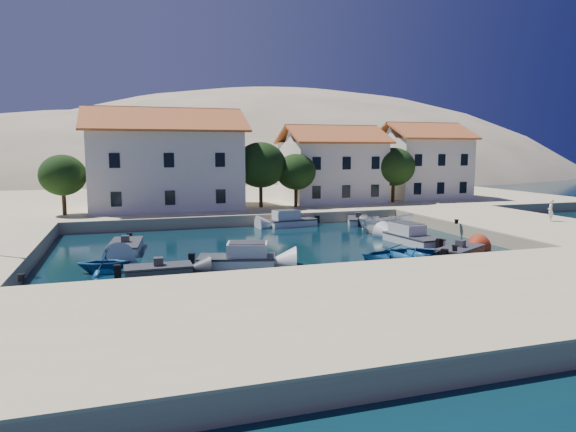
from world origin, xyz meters
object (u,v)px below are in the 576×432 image
at_px(building_right, 422,160).
at_px(boat_east, 386,233).
at_px(building_left, 165,158).
at_px(cabin_cruiser_south, 237,259).
at_px(rowboat_south, 408,262).
at_px(cabin_cruiser_east, 413,237).
at_px(pedestrian, 551,210).
at_px(building_mid, 332,163).

distance_m(building_right, boat_east, 22.42).
relative_size(building_left, cabin_cruiser_south, 3.08).
bearing_deg(rowboat_south, building_left, 17.25).
xyz_separation_m(cabin_cruiser_east, pedestrian, (12.99, 0.70, 1.41)).
bearing_deg(rowboat_south, cabin_cruiser_east, -42.94).
bearing_deg(building_right, cabin_cruiser_east, -123.17).
bearing_deg(rowboat_south, building_right, -42.48).
bearing_deg(rowboat_south, boat_east, -30.50).
height_order(building_mid, rowboat_south, building_mid).
bearing_deg(building_left, cabin_cruiser_south, -84.52).
relative_size(building_right, rowboat_south, 1.72).
bearing_deg(building_right, boat_east, -129.16).
xyz_separation_m(cabin_cruiser_east, boat_east, (0.49, 4.90, -0.48)).
distance_m(cabin_cruiser_south, rowboat_south, 10.32).
xyz_separation_m(building_left, building_right, (30.00, 2.00, -0.46)).
bearing_deg(cabin_cruiser_south, building_left, 111.26).
height_order(rowboat_south, cabin_cruiser_east, cabin_cruiser_east).
xyz_separation_m(building_mid, cabin_cruiser_south, (-15.79, -24.07, -4.75)).
distance_m(rowboat_south, boat_east, 10.74).
height_order(building_left, rowboat_south, building_left).
height_order(building_left, boat_east, building_left).
bearing_deg(building_mid, rowboat_south, -102.29).
relative_size(cabin_cruiser_east, boat_east, 1.11).
distance_m(building_mid, cabin_cruiser_east, 21.41).
bearing_deg(building_left, boat_east, -42.41).
height_order(building_right, cabin_cruiser_south, building_right).
relative_size(building_right, cabin_cruiser_south, 1.98).
distance_m(cabin_cruiser_south, boat_east, 16.29).
bearing_deg(pedestrian, building_mid, -100.63).
bearing_deg(building_left, cabin_cruiser_east, -51.38).
height_order(cabin_cruiser_south, cabin_cruiser_east, same).
distance_m(building_mid, rowboat_south, 26.98).
distance_m(building_mid, cabin_cruiser_south, 29.18).
height_order(building_left, building_right, building_left).
bearing_deg(rowboat_south, pedestrian, -79.70).
bearing_deg(boat_east, building_mid, 8.55).
bearing_deg(pedestrian, rowboat_south, -19.38).
relative_size(building_mid, boat_east, 2.35).
xyz_separation_m(rowboat_south, cabin_cruiser_east, (3.41, 5.11, 0.48)).
height_order(building_mid, pedestrian, building_mid).
relative_size(cabin_cruiser_south, cabin_cruiser_east, 0.96).
height_order(building_left, building_mid, building_left).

